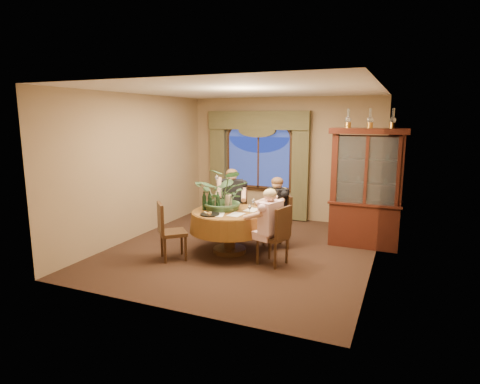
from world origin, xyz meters
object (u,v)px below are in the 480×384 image
at_px(olive_bowl, 229,210).
at_px(stoneware_vase, 228,202).
at_px(chair_front_left, 173,231).
at_px(person_pink, 270,227).
at_px(wine_bottle_4, 216,200).
at_px(dining_table, 230,232).
at_px(person_scarf, 278,212).
at_px(oil_lamp_center, 370,118).
at_px(oil_lamp_right, 393,118).
at_px(wine_bottle_0, 210,198).
at_px(chair_back_right, 276,222).
at_px(chair_back, 236,213).
at_px(wine_bottle_5, 204,201).
at_px(wine_bottle_1, 210,201).
at_px(wine_bottle_2, 218,201).
at_px(china_cabinet, 366,188).
at_px(chair_right, 272,235).
at_px(wine_bottle_3, 217,199).
at_px(centerpiece_plant, 225,174).
at_px(oil_lamp_left, 348,118).
at_px(person_back, 232,203).

bearing_deg(olive_bowl, stoneware_vase, 120.63).
distance_m(chair_front_left, person_pink, 1.63).
xyz_separation_m(chair_front_left, wine_bottle_4, (0.47, 0.70, 0.44)).
bearing_deg(dining_table, person_scarf, 47.04).
xyz_separation_m(oil_lamp_center, stoneware_vase, (-2.20, -1.19, -1.45)).
bearing_deg(oil_lamp_right, stoneware_vase, -155.27).
xyz_separation_m(chair_front_left, wine_bottle_0, (0.29, 0.78, 0.44)).
xyz_separation_m(oil_lamp_right, wine_bottle_4, (-2.77, -1.27, -1.42)).
relative_size(dining_table, person_pink, 1.12).
bearing_deg(chair_back_right, wine_bottle_0, 71.80).
relative_size(chair_back, wine_bottle_4, 2.91).
bearing_deg(dining_table, wine_bottle_5, -167.55).
relative_size(wine_bottle_1, wine_bottle_2, 1.00).
bearing_deg(oil_lamp_right, person_pink, -136.04).
bearing_deg(china_cabinet, olive_bowl, -147.83).
relative_size(chair_right, person_pink, 0.77).
bearing_deg(wine_bottle_3, chair_back_right, 22.99).
relative_size(stoneware_vase, centerpiece_plant, 0.24).
xyz_separation_m(wine_bottle_1, wine_bottle_5, (-0.09, -0.04, 0.00)).
distance_m(chair_back_right, chair_front_left, 1.87).
distance_m(chair_front_left, wine_bottle_5, 0.77).
height_order(chair_back_right, stoneware_vase, stoneware_vase).
xyz_separation_m(wine_bottle_4, wine_bottle_5, (-0.18, -0.13, 0.00)).
height_order(chair_back, person_pink, person_pink).
bearing_deg(wine_bottle_3, chair_right, -18.44).
distance_m(chair_right, wine_bottle_2, 1.17).
bearing_deg(dining_table, oil_lamp_center, 31.40).
height_order(person_scarf, centerpiece_plant, centerpiece_plant).
distance_m(chair_back, chair_front_left, 1.63).
height_order(chair_right, olive_bowl, chair_right).
distance_m(chair_back, wine_bottle_4, 0.97).
xyz_separation_m(oil_lamp_right, wine_bottle_5, (-2.95, -1.40, -1.42)).
bearing_deg(china_cabinet, oil_lamp_center, 180.00).
distance_m(chair_front_left, person_scarf, 1.96).
xyz_separation_m(chair_back, centerpiece_plant, (0.14, -0.79, 0.89)).
distance_m(person_pink, person_scarf, 1.02).
bearing_deg(wine_bottle_0, chair_back_right, 22.41).
xyz_separation_m(oil_lamp_left, person_scarf, (-1.10, -0.60, -1.69)).
xyz_separation_m(centerpiece_plant, wine_bottle_4, (-0.13, -0.07, -0.46)).
bearing_deg(wine_bottle_0, olive_bowl, -17.79).
bearing_deg(wine_bottle_2, oil_lamp_left, 34.59).
relative_size(dining_table, person_back, 1.01).
relative_size(chair_right, chair_back_right, 1.00).
height_order(chair_back, chair_front_left, same).
distance_m(oil_lamp_right, olive_bowl, 3.23).
height_order(person_pink, person_back, person_back).
bearing_deg(wine_bottle_4, wine_bottle_0, 153.82).
bearing_deg(person_back, wine_bottle_2, 77.26).
bearing_deg(person_scarf, china_cabinet, -114.99).
height_order(centerpiece_plant, wine_bottle_2, centerpiece_plant).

